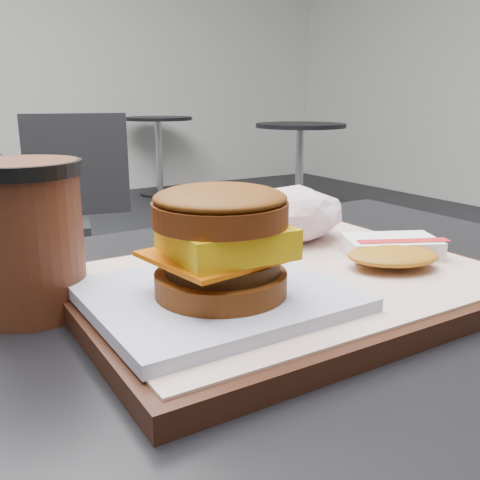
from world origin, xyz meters
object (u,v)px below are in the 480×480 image
breakfast_sandwich (219,255)px  serving_tray (289,284)px  customer_table (281,468)px  neighbor_chair (49,210)px  crumpled_wrapper (288,214)px  hash_brown (392,250)px  coffee_cup (27,233)px

breakfast_sandwich → serving_tray: bearing=18.7°
customer_table → neighbor_chair: 1.78m
crumpled_wrapper → hash_brown: bearing=-72.4°
coffee_cup → neighbor_chair: coffee_cup is taller
hash_brown → customer_table: bearing=168.2°
hash_brown → coffee_cup: size_ratio=1.06×
breakfast_sandwich → coffee_cup: (-0.12, 0.11, 0.01)m
coffee_cup → neighbor_chair: bearing=77.8°
serving_tray → crumpled_wrapper: bearing=54.0°
breakfast_sandwich → neighbor_chair: size_ratio=0.22×
breakfast_sandwich → hash_brown: bearing=2.8°
hash_brown → coffee_cup: coffee_cup is taller
hash_brown → coffee_cup: 0.33m
crumpled_wrapper → breakfast_sandwich: bearing=-141.3°
breakfast_sandwich → coffee_cup: bearing=136.7°
serving_tray → breakfast_sandwich: breakfast_sandwich is taller
serving_tray → hash_brown: hash_brown is taller
coffee_cup → neighbor_chair: (0.37, 1.70, -0.33)m
neighbor_chair → breakfast_sandwich: bearing=-97.9°
crumpled_wrapper → coffee_cup: 0.28m
serving_tray → crumpled_wrapper: size_ratio=2.89×
crumpled_wrapper → coffee_cup: bearing=-176.3°
customer_table → coffee_cup: size_ratio=6.34×
breakfast_sandwich → neighbor_chair: 1.85m
neighbor_chair → serving_tray: bearing=-95.2°
customer_table → coffee_cup: coffee_cup is taller
breakfast_sandwich → neighbor_chair: (0.25, 1.81, -0.32)m
serving_tray → customer_table: bearing=118.3°
serving_tray → breakfast_sandwich: (-0.09, -0.03, 0.05)m
breakfast_sandwich → neighbor_chair: bearing=82.1°
customer_table → hash_brown: 0.24m
serving_tray → crumpled_wrapper: (0.07, 0.10, 0.04)m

